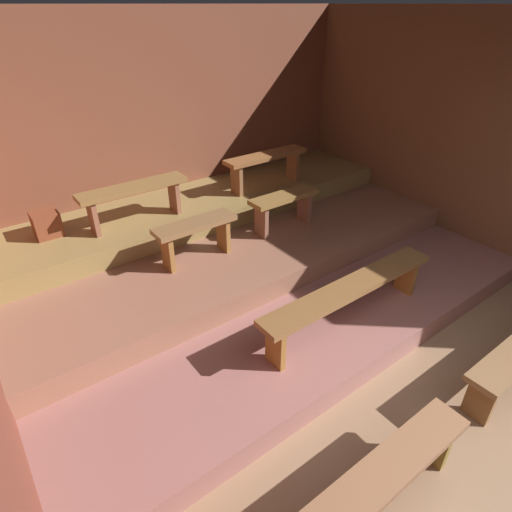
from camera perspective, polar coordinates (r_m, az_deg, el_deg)
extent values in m
cube|color=#876449|center=(4.37, 4.90, -8.14)|extent=(5.83, 5.41, 0.08)
cube|color=brown|center=(5.51, -11.21, 16.26)|extent=(5.83, 0.06, 2.71)
cube|color=brown|center=(5.63, 26.19, 14.05)|extent=(0.06, 5.41, 2.71)
cube|color=#905B54|center=(4.66, 0.00, -2.87)|extent=(5.03, 3.37, 0.22)
cube|color=#8A5A45|center=(4.94, -3.91, 2.21)|extent=(5.03, 2.25, 0.22)
cube|color=olive|center=(5.28, -7.44, 6.74)|extent=(5.03, 1.10, 0.22)
cube|color=brown|center=(2.70, 13.20, -29.50)|extent=(1.91, 0.25, 0.05)
cube|color=brown|center=(3.32, 23.09, -22.19)|extent=(0.05, 0.20, 0.37)
cube|color=brown|center=(3.70, 28.11, -16.88)|extent=(0.05, 0.20, 0.37)
cube|color=brown|center=(3.72, 12.79, -4.16)|extent=(1.91, 0.25, 0.05)
cube|color=brown|center=(3.37, 2.67, -12.12)|extent=(0.05, 0.20, 0.37)
cube|color=brown|center=(4.41, 19.72, -2.50)|extent=(0.05, 0.20, 0.37)
cube|color=brown|center=(4.20, -8.28, 4.29)|extent=(0.85, 0.25, 0.05)
cube|color=brown|center=(4.18, -11.91, 0.45)|extent=(0.05, 0.20, 0.37)
cube|color=brown|center=(4.44, -4.46, 3.01)|extent=(0.05, 0.20, 0.37)
cube|color=brown|center=(4.79, 3.85, 8.04)|extent=(0.85, 0.25, 0.05)
cube|color=brown|center=(4.70, 0.73, 4.76)|extent=(0.05, 0.20, 0.37)
cube|color=brown|center=(5.08, 6.58, 6.67)|extent=(0.05, 0.20, 0.37)
cube|color=brown|center=(4.61, -16.38, 8.89)|extent=(1.15, 0.25, 0.05)
cube|color=brown|center=(4.57, -21.24, 4.89)|extent=(0.05, 0.20, 0.37)
cube|color=brown|center=(4.85, -11.03, 7.97)|extent=(0.05, 0.20, 0.37)
cube|color=brown|center=(5.43, 1.39, 13.42)|extent=(1.15, 0.25, 0.05)
cube|color=brown|center=(5.24, -2.64, 10.29)|extent=(0.05, 0.20, 0.37)
cube|color=brown|center=(5.77, 5.02, 12.20)|extent=(0.05, 0.20, 0.37)
cube|color=brown|center=(4.77, -26.56, 3.93)|extent=(0.25, 0.25, 0.25)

